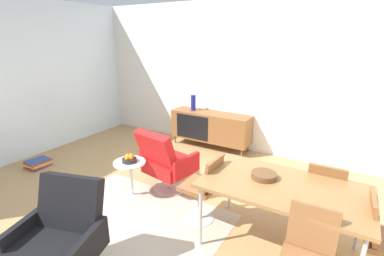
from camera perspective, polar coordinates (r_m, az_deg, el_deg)
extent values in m
plane|color=tan|center=(3.78, -6.42, -16.50)|extent=(8.32, 8.32, 0.00)
cube|color=white|center=(5.45, 9.89, 10.04)|extent=(6.80, 0.12, 2.80)
cube|color=silver|center=(5.73, -33.78, 7.67)|extent=(0.12, 5.60, 2.80)
cube|color=brown|center=(5.58, 3.80, 0.32)|extent=(1.60, 0.44, 0.56)
cube|color=black|center=(5.53, -0.03, 0.19)|extent=(0.70, 0.01, 0.48)
cylinder|color=brown|center=(5.92, -3.42, -2.32)|extent=(0.03, 0.03, 0.16)
cylinder|color=brown|center=(5.28, 10.06, -5.14)|extent=(0.03, 0.03, 0.16)
cylinder|color=brown|center=(6.18, -1.66, -1.38)|extent=(0.03, 0.03, 0.16)
cylinder|color=brown|center=(5.58, 11.32, -3.93)|extent=(0.03, 0.03, 0.16)
cylinder|color=navy|center=(5.65, 0.25, 5.18)|extent=(0.10, 0.10, 0.31)
cube|color=olive|center=(2.97, 18.12, -11.31)|extent=(1.60, 0.90, 0.04)
cylinder|color=#B7B7BC|center=(3.06, 1.74, -17.59)|extent=(0.04, 0.04, 0.70)
cylinder|color=#B7B7BC|center=(3.66, 7.80, -11.31)|extent=(0.04, 0.04, 0.70)
cylinder|color=#B7B7BC|center=(3.47, 31.14, -15.82)|extent=(0.04, 0.04, 0.70)
cylinder|color=brown|center=(3.03, 14.44, -9.35)|extent=(0.26, 0.26, 0.06)
cube|color=brown|center=(3.39, 1.55, -11.78)|extent=(0.41, 0.41, 0.05)
cube|color=brown|center=(3.21, 4.37, -9.28)|extent=(0.10, 0.38, 0.38)
cylinder|color=#B7B7BC|center=(3.51, 1.52, -15.14)|extent=(0.04, 0.04, 0.42)
cylinder|color=#B7B7BC|center=(3.63, 1.49, -17.87)|extent=(0.36, 0.36, 0.01)
cube|color=brown|center=(2.59, 23.43, -18.18)|extent=(0.38, 0.10, 0.38)
cube|color=brown|center=(3.61, 25.53, -11.69)|extent=(0.40, 0.40, 0.05)
cube|color=brown|center=(3.35, 25.70, -9.88)|extent=(0.38, 0.09, 0.38)
cylinder|color=#B7B7BC|center=(3.73, 25.02, -14.88)|extent=(0.04, 0.04, 0.42)
cylinder|color=#B7B7BC|center=(3.84, 24.60, -17.50)|extent=(0.36, 0.36, 0.01)
cube|color=brown|center=(2.97, 33.02, -14.87)|extent=(0.11, 0.38, 0.38)
cube|color=red|center=(4.08, -4.66, -7.51)|extent=(0.69, 0.65, 0.20)
cube|color=red|center=(3.80, -7.34, -4.45)|extent=(0.64, 0.37, 0.51)
cube|color=red|center=(3.84, -1.17, -7.84)|extent=(0.15, 0.51, 0.28)
cube|color=red|center=(4.27, -7.83, -5.25)|extent=(0.15, 0.51, 0.28)
cylinder|color=#B7B7BC|center=(4.19, -4.57, -10.48)|extent=(0.06, 0.06, 0.28)
cylinder|color=#B7B7BC|center=(4.25, -4.53, -12.04)|extent=(0.48, 0.48, 0.02)
cube|color=black|center=(2.90, -25.76, -21.26)|extent=(0.73, 0.71, 0.20)
cube|color=black|center=(2.88, -23.56, -13.79)|extent=(0.65, 0.43, 0.51)
cube|color=black|center=(3.05, -31.01, -18.15)|extent=(0.20, 0.50, 0.28)
cube|color=black|center=(2.68, -20.12, -21.94)|extent=(0.20, 0.50, 0.28)
cylinder|color=white|center=(3.93, -12.62, -6.88)|extent=(0.44, 0.44, 0.02)
cylinder|color=white|center=(4.04, -12.37, -10.23)|extent=(0.05, 0.05, 0.50)
cone|color=white|center=(4.16, -12.14, -13.15)|extent=(0.32, 0.32, 0.02)
cylinder|color=#262628|center=(3.91, -12.66, -6.41)|extent=(0.20, 0.20, 0.05)
sphere|color=orange|center=(3.86, -12.30, -5.94)|extent=(0.07, 0.07, 0.07)
sphere|color=orange|center=(3.92, -12.31, -5.60)|extent=(0.07, 0.07, 0.07)
sphere|color=orange|center=(3.92, -13.02, -5.62)|extent=(0.07, 0.07, 0.07)
sphere|color=orange|center=(3.86, -13.06, -6.01)|extent=(0.07, 0.07, 0.07)
cube|color=#334C8C|center=(5.56, -28.86, -6.85)|extent=(0.31, 0.37, 0.01)
cube|color=red|center=(5.55, -28.81, -6.70)|extent=(0.29, 0.39, 0.02)
cube|color=#B2B2B7|center=(5.56, -28.84, -6.42)|extent=(0.31, 0.35, 0.03)
cube|color=gold|center=(5.53, -28.92, -6.29)|extent=(0.33, 0.39, 0.03)
cube|color=red|center=(5.54, -28.88, -5.95)|extent=(0.30, 0.37, 0.02)
cube|color=#334C8C|center=(5.51, -29.00, -5.83)|extent=(0.31, 0.36, 0.02)
cube|color=#B7AD99|center=(3.62, -12.65, -18.53)|extent=(2.20, 1.70, 0.01)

